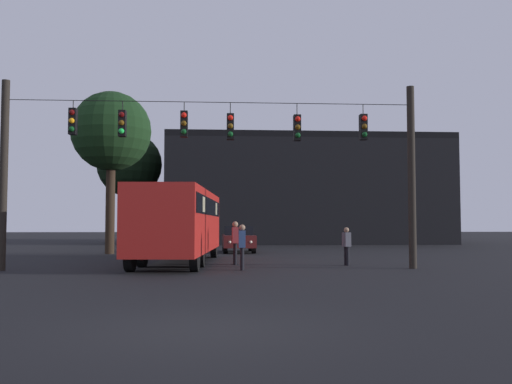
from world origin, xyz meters
TOP-DOWN VIEW (x-y plane):
  - ground_plane at (0.00, 24.50)m, footprint 168.00×168.00m
  - overhead_signal_span at (0.00, 11.53)m, footprint 15.07×0.44m
  - city_bus at (-1.39, 14.87)m, footprint 3.25×11.15m
  - car_near_right at (1.34, 23.95)m, footprint 1.87×4.36m
  - pedestrian_crossing_left at (1.08, 11.19)m, footprint 0.25×0.37m
  - pedestrian_crossing_center at (5.30, 13.21)m, footprint 0.31×0.40m
  - pedestrian_crossing_right at (0.90, 13.89)m, footprint 0.26×0.37m
  - corner_building at (7.63, 40.90)m, footprint 23.39×12.61m
  - tree_left_silhouette at (-5.78, 22.54)m, footprint 4.41×4.41m
  - tree_behind_building at (-7.44, 39.25)m, footprint 5.48×5.48m

SIDE VIEW (x-z plane):
  - ground_plane at x=0.00m, z-range 0.00..0.00m
  - car_near_right at x=1.34m, z-range 0.04..1.56m
  - pedestrian_crossing_center at x=5.30m, z-range 0.09..1.59m
  - pedestrian_crossing_left at x=1.08m, z-range 0.10..1.72m
  - pedestrian_crossing_right at x=0.90m, z-range 0.12..1.86m
  - city_bus at x=-1.39m, z-range 0.37..3.37m
  - overhead_signal_span at x=0.00m, z-range 0.69..7.48m
  - corner_building at x=7.63m, z-range 0.00..8.99m
  - tree_behind_building at x=-7.44m, z-range 1.96..11.38m
  - tree_left_silhouette at x=-5.78m, z-range 2.23..11.22m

